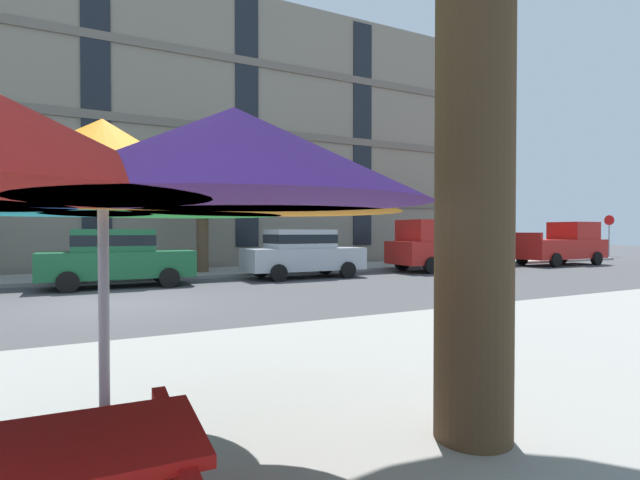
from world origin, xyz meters
The scene contains 10 objects.
ground_plane centered at (0.00, 0.00, 0.00)m, with size 120.00×120.00×0.00m, color #424244.
sidewalk_far centered at (0.00, 6.80, 0.06)m, with size 56.00×3.60×0.12m, color gray.
apartment_building centered at (0.00, 14.99, 6.40)m, with size 44.20×12.08×12.80m.
sedan_green centered at (0.37, 3.70, 0.95)m, with size 4.40×1.98×1.78m.
sedan_silver centered at (6.68, 3.70, 0.95)m, with size 4.40×1.98×1.78m.
pickup_red centered at (13.31, 3.70, 1.03)m, with size 5.10×2.12×2.20m.
pickup_red_midblock centered at (21.40, 3.70, 1.03)m, with size 5.10×2.12×2.20m.
stop_sign centered at (31.48, 7.40, 1.88)m, with size 0.07×0.68×2.82m.
street_tree_middle centered at (3.88, 6.38, 3.45)m, with size 2.55×2.48×4.84m.
patio_umbrella centered at (-0.51, -9.00, 2.06)m, with size 3.80×3.53×2.35m.
Camera 1 is at (-0.63, -11.94, 1.71)m, focal length 26.30 mm.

